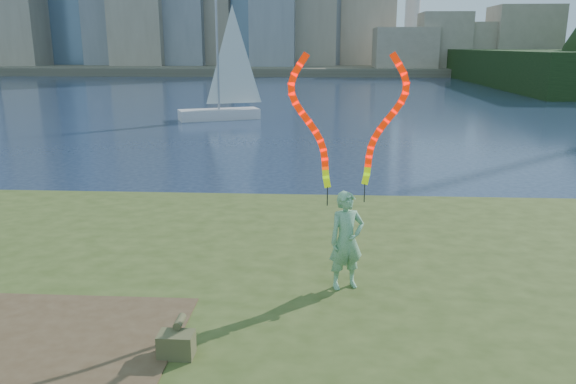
{
  "coord_description": "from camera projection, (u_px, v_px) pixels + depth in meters",
  "views": [
    {
      "loc": [
        1.23,
        -9.44,
        4.54
      ],
      "look_at": [
        0.6,
        1.0,
        1.81
      ],
      "focal_mm": 35.0,
      "sensor_mm": 36.0,
      "label": 1
    }
  ],
  "objects": [
    {
      "name": "sailboat",
      "position": [
        223.0,
        97.0,
        35.31
      ],
      "size": [
        5.22,
        3.39,
        8.03
      ],
      "rotation": [
        0.0,
        0.0,
        0.39
      ],
      "color": "silver",
      "rests_on": "ground"
    },
    {
      "name": "dirt_patch",
      "position": [
        50.0,
        347.0,
        7.17
      ],
      "size": [
        3.2,
        3.0,
        0.02
      ],
      "primitive_type": "cube",
      "color": "#47331E",
      "rests_on": "grassy_knoll"
    },
    {
      "name": "far_shore",
      "position": [
        315.0,
        68.0,
        101.93
      ],
      "size": [
        320.0,
        40.0,
        1.2
      ],
      "primitive_type": "cube",
      "color": "#4F4A3A",
      "rests_on": "ground"
    },
    {
      "name": "grassy_knoll",
      "position": [
        232.0,
        348.0,
        8.04
      ],
      "size": [
        20.0,
        18.0,
        0.8
      ],
      "color": "#364418",
      "rests_on": "ground"
    },
    {
      "name": "ground",
      "position": [
        252.0,
        300.0,
        10.34
      ],
      "size": [
        320.0,
        320.0,
        0.0
      ],
      "primitive_type": "plane",
      "color": "#18253E",
      "rests_on": "ground"
    },
    {
      "name": "woman_with_ribbons",
      "position": [
        347.0,
        201.0,
        8.65
      ],
      "size": [
        1.89,
        0.79,
        3.96
      ],
      "rotation": [
        0.0,
        0.0,
        0.39
      ],
      "color": "#156B23",
      "rests_on": "grassy_knoll"
    },
    {
      "name": "canvas_bag",
      "position": [
        177.0,
        343.0,
        6.95
      ],
      "size": [
        0.44,
        0.5,
        0.41
      ],
      "rotation": [
        0.0,
        0.0,
        -0.01
      ],
      "color": "#4D4D2A",
      "rests_on": "grassy_knoll"
    }
  ]
}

